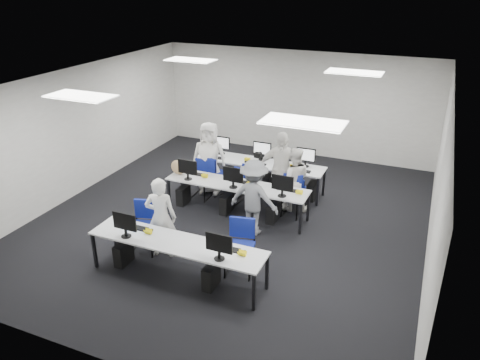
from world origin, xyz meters
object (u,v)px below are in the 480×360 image
at_px(chair_5, 215,181).
at_px(student_2, 209,158).
at_px(chair_4, 292,204).
at_px(photographer, 254,197).
at_px(chair_3, 246,194).
at_px(chair_1, 240,256).
at_px(chair_7, 294,197).
at_px(chair_6, 246,189).
at_px(chair_0, 145,235).
at_px(student_3, 281,170).
at_px(chair_2, 201,186).
at_px(student_0, 161,218).
at_px(student_1, 294,179).
at_px(desk_mid, 237,186).
at_px(desk_front, 177,244).

height_order(chair_5, student_2, student_2).
xyz_separation_m(chair_4, photographer, (-0.52, -1.04, 0.54)).
relative_size(chair_4, student_2, 0.46).
height_order(chair_3, chair_4, chair_3).
bearing_deg(chair_1, chair_7, 75.55).
distance_m(chair_3, chair_6, 0.28).
height_order(chair_5, chair_6, chair_5).
height_order(chair_0, student_3, student_3).
bearing_deg(chair_2, student_2, 79.05).
height_order(chair_1, student_3, student_3).
height_order(student_0, student_2, student_2).
bearing_deg(student_1, chair_4, 86.37).
relative_size(chair_1, student_1, 0.67).
bearing_deg(chair_4, desk_mid, -155.21).
bearing_deg(chair_1, chair_4, 73.65).
height_order(desk_front, chair_3, chair_3).
xyz_separation_m(chair_4, student_2, (-2.22, 0.39, 0.63)).
height_order(chair_2, student_2, student_2).
height_order(chair_4, chair_6, chair_6).
bearing_deg(chair_7, student_3, 172.70).
relative_size(chair_6, student_0, 0.55).
bearing_deg(student_0, chair_1, 165.15).
relative_size(chair_0, photographer, 0.61).
bearing_deg(chair_6, chair_7, 9.04).
bearing_deg(desk_mid, chair_5, 138.05).
xyz_separation_m(desk_mid, chair_5, (-0.93, 0.84, -0.37)).
bearing_deg(student_2, photographer, -50.70).
distance_m(chair_1, photographer, 1.51).
bearing_deg(student_3, chair_7, -4.89).
bearing_deg(student_1, student_0, 38.88).
bearing_deg(chair_1, student_1, 75.73).
xyz_separation_m(desk_front, desk_mid, (0.00, 2.60, 0.00)).
bearing_deg(chair_1, chair_0, 170.25).
height_order(chair_0, chair_1, chair_1).
relative_size(chair_5, student_0, 0.61).
xyz_separation_m(chair_2, chair_5, (0.20, 0.37, 0.02)).
bearing_deg(chair_4, chair_7, 105.84).
xyz_separation_m(student_2, photographer, (1.71, -1.43, -0.08)).
height_order(chair_0, chair_2, chair_0).
xyz_separation_m(chair_1, student_2, (-1.99, 2.83, 0.57)).
bearing_deg(chair_4, student_0, -121.99).
xyz_separation_m(chair_3, chair_7, (1.05, 0.25, -0.00)).
bearing_deg(chair_3, student_2, 169.04).
xyz_separation_m(desk_mid, chair_4, (1.16, 0.44, -0.42)).
bearing_deg(student_1, chair_7, -127.19).
height_order(desk_mid, photographer, photographer).
bearing_deg(chair_6, photographer, -52.93).
bearing_deg(chair_5, student_2, -158.98).
distance_m(desk_mid, chair_1, 2.23).
height_order(chair_1, student_0, student_0).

